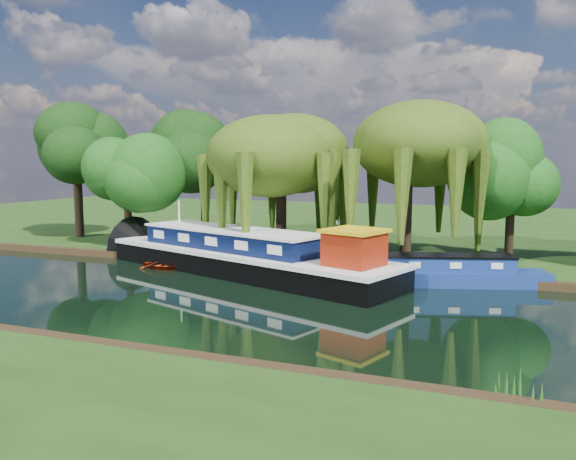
% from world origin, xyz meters
% --- Properties ---
extents(ground, '(120.00, 120.00, 0.00)m').
position_xyz_m(ground, '(0.00, 0.00, 0.00)').
color(ground, black).
extents(far_bank, '(120.00, 52.00, 0.45)m').
position_xyz_m(far_bank, '(0.00, 34.00, 0.23)').
color(far_bank, '#19360E').
rests_on(far_bank, ground).
extents(dutch_barge, '(20.65, 10.94, 4.28)m').
position_xyz_m(dutch_barge, '(-3.77, 6.40, 1.06)').
color(dutch_barge, black).
rests_on(dutch_barge, ground).
extents(narrowboat, '(12.22, 5.58, 1.78)m').
position_xyz_m(narrowboat, '(6.95, 7.30, 0.63)').
color(narrowboat, navy).
rests_on(narrowboat, ground).
extents(red_dinghy, '(3.27, 2.71, 0.58)m').
position_xyz_m(red_dinghy, '(-9.42, 5.93, 0.00)').
color(red_dinghy, maroon).
rests_on(red_dinghy, ground).
extents(willow_left, '(7.36, 7.36, 8.82)m').
position_xyz_m(willow_left, '(-3.32, 10.83, 6.85)').
color(willow_left, black).
rests_on(willow_left, far_bank).
extents(willow_right, '(7.43, 7.43, 9.05)m').
position_xyz_m(willow_right, '(4.84, 11.12, 7.05)').
color(willow_right, black).
rests_on(willow_right, far_bank).
extents(tree_far_left, '(4.94, 4.94, 7.97)m').
position_xyz_m(tree_far_left, '(-15.18, 10.30, 5.91)').
color(tree_far_left, black).
rests_on(tree_far_left, far_bank).
extents(tree_far_back, '(5.90, 5.90, 9.92)m').
position_xyz_m(tree_far_back, '(-22.51, 13.49, 7.36)').
color(tree_far_back, black).
rests_on(tree_far_back, far_bank).
extents(tree_far_mid, '(5.73, 5.73, 9.37)m').
position_xyz_m(tree_far_mid, '(-11.73, 15.51, 6.90)').
color(tree_far_mid, black).
rests_on(tree_far_mid, far_bank).
extents(tree_far_right, '(4.66, 4.66, 7.63)m').
position_xyz_m(tree_far_right, '(10.80, 14.08, 5.70)').
color(tree_far_right, black).
rests_on(tree_far_right, far_bank).
extents(lamppost, '(0.36, 0.36, 2.56)m').
position_xyz_m(lamppost, '(0.50, 10.50, 2.42)').
color(lamppost, silver).
rests_on(lamppost, far_bank).
extents(mooring_posts, '(19.16, 0.16, 1.00)m').
position_xyz_m(mooring_posts, '(-0.50, 8.40, 0.95)').
color(mooring_posts, silver).
rests_on(mooring_posts, far_bank).
extents(reeds_near, '(33.70, 1.50, 1.10)m').
position_xyz_m(reeds_near, '(6.87, -7.57, 0.55)').
color(reeds_near, '#1D4A13').
rests_on(reeds_near, ground).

